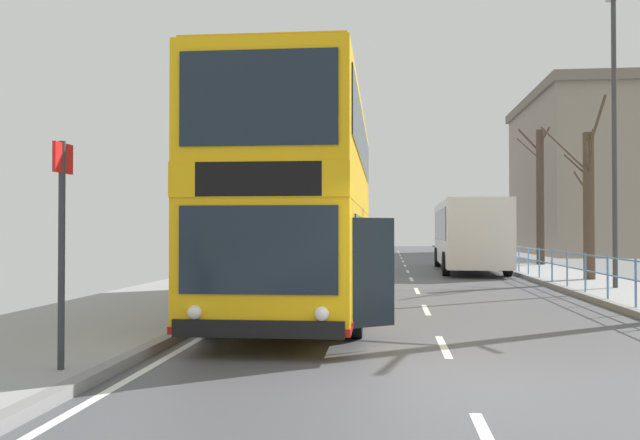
{
  "coord_description": "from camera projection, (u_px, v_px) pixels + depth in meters",
  "views": [
    {
      "loc": [
        -0.84,
        -7.9,
        1.79
      ],
      "look_at": [
        -2.26,
        5.93,
        2.01
      ],
      "focal_mm": 37.59,
      "sensor_mm": 36.0,
      "label": 1
    }
  ],
  "objects": [
    {
      "name": "background_bus_far_lane",
      "position": [
        468.0,
        233.0,
        29.87
      ],
      "size": [
        2.85,
        10.65,
        3.04
      ],
      "color": "white",
      "rests_on": "ground"
    },
    {
      "name": "ground",
      "position": [
        399.0,
        381.0,
        7.81
      ],
      "size": [
        15.8,
        140.0,
        0.2
      ],
      "color": "#4D4D52"
    },
    {
      "name": "bare_tree_far_00",
      "position": [
        589.0,
        201.0,
        22.78
      ],
      "size": [
        1.68,
        2.68,
        6.08
      ],
      "color": "#4C3D2D",
      "rests_on": "ground"
    },
    {
      "name": "bare_tree_far_01",
      "position": [
        540.0,
        194.0,
        32.81
      ],
      "size": [
        1.36,
        2.92,
        6.83
      ],
      "color": "#423328",
      "rests_on": "ground"
    },
    {
      "name": "background_building_00",
      "position": [
        609.0,
        174.0,
        51.19
      ],
      "size": [
        12.44,
        17.92,
        12.18
      ],
      "color": "gray",
      "rests_on": "ground"
    },
    {
      "name": "pedestrian_railing_far_kerb",
      "position": [
        545.0,
        259.0,
        22.66
      ],
      "size": [
        0.05,
        27.78,
        1.05
      ],
      "color": "#598CC6",
      "rests_on": "ground"
    },
    {
      "name": "bus_stop_sign_near",
      "position": [
        62.0,
        229.0,
        7.97
      ],
      "size": [
        0.08,
        0.44,
        2.72
      ],
      "color": "#2D2D33",
      "rests_on": "ground"
    },
    {
      "name": "street_lamp_far_side",
      "position": [
        614.0,
        118.0,
        19.44
      ],
      "size": [
        0.28,
        0.6,
        8.61
      ],
      "color": "#38383D",
      "rests_on": "ground"
    },
    {
      "name": "double_decker_bus_main",
      "position": [
        306.0,
        204.0,
        14.77
      ],
      "size": [
        3.29,
        11.5,
        4.56
      ],
      "color": "#F4B20F",
      "rests_on": "ground"
    }
  ]
}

